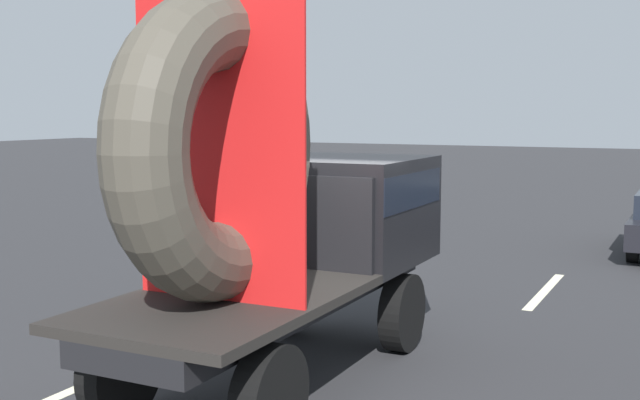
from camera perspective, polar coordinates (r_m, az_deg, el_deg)
The scene contains 5 objects.
ground_plane at distance 9.27m, azimuth -3.20°, elevation -12.62°, with size 120.00×120.00×0.00m, color #28282B.
flatbed_truck at distance 8.82m, azimuth -2.41°, elevation -0.42°, with size 2.02×5.37×4.17m.
traffic_light at distance 17.15m, azimuth -11.40°, elevation 8.48°, with size 0.42×0.36×5.59m.
lane_dash_left_far at distance 15.07m, azimuth 2.07°, elevation -5.10°, with size 2.43×0.16×0.01m, color beige.
lane_dash_right_far at distance 13.86m, azimuth 16.09°, elevation -6.38°, with size 2.93×0.16×0.01m, color beige.
Camera 1 is at (4.35, -7.60, 3.04)m, focal length 43.85 mm.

